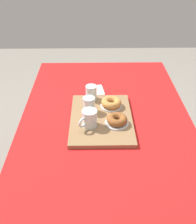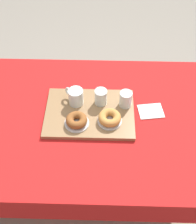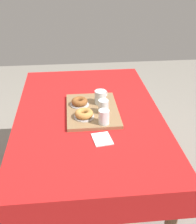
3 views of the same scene
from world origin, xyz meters
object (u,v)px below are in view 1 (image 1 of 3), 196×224
object	(u,v)px
tea_mug_left	(89,119)
sugar_donut_right	(117,119)
sugar_donut_left	(111,102)
dining_table	(106,132)
paper_napkin	(96,90)
donut_plate_right	(117,123)
water_glass_near	(89,105)
serving_tray	(101,119)
water_glass_far	(91,93)
donut_plate_left	(111,106)

from	to	relation	value
tea_mug_left	sugar_donut_right	distance (m)	0.14
sugar_donut_left	sugar_donut_right	xyz separation A→B (m)	(0.17, 0.02, -0.00)
dining_table	paper_napkin	bearing A→B (deg)	-170.15
donut_plate_right	paper_napkin	world-z (taller)	donut_plate_right
dining_table	water_glass_near	xyz separation A→B (m)	(-0.05, -0.09, 0.15)
serving_tray	sugar_donut_left	size ratio (longest dim) A/B	4.01
water_glass_far	sugar_donut_left	xyz separation A→B (m)	(0.08, 0.11, -0.01)
sugar_donut_right	donut_plate_right	bearing A→B (deg)	0.00
donut_plate_right	sugar_donut_right	distance (m)	0.02
serving_tray	water_glass_far	xyz separation A→B (m)	(-0.19, -0.05, 0.05)
tea_mug_left	donut_plate_right	size ratio (longest dim) A/B	0.83
serving_tray	water_glass_near	xyz separation A→B (m)	(-0.06, -0.07, 0.05)
tea_mug_left	sugar_donut_right	world-z (taller)	tea_mug_left
dining_table	tea_mug_left	distance (m)	0.20
dining_table	water_glass_near	size ratio (longest dim) A/B	17.06
tea_mug_left	sugar_donut_left	xyz separation A→B (m)	(-0.18, 0.12, -0.02)
water_glass_near	donut_plate_right	world-z (taller)	water_glass_near
tea_mug_left	donut_plate_left	size ratio (longest dim) A/B	0.83
paper_napkin	donut_plate_left	bearing A→B (deg)	21.83
water_glass_far	tea_mug_left	bearing A→B (deg)	-1.86
water_glass_near	donut_plate_left	xyz separation A→B (m)	(-0.05, 0.13, -0.04)
dining_table	tea_mug_left	world-z (taller)	tea_mug_left
serving_tray	water_glass_near	distance (m)	0.10
paper_napkin	dining_table	bearing A→B (deg)	9.85
water_glass_near	dining_table	bearing A→B (deg)	63.00
water_glass_far	sugar_donut_left	world-z (taller)	water_glass_far
dining_table	sugar_donut_left	size ratio (longest dim) A/B	13.04
water_glass_far	paper_napkin	distance (m)	0.15
donut_plate_right	sugar_donut_right	bearing A→B (deg)	0.00
sugar_donut_left	dining_table	bearing A→B (deg)	-19.45
donut_plate_left	serving_tray	bearing A→B (deg)	-29.74
paper_napkin	serving_tray	bearing A→B (deg)	5.00
water_glass_far	donut_plate_right	xyz separation A→B (m)	(0.25, 0.13, -0.04)
serving_tray	water_glass_near	size ratio (longest dim) A/B	5.25
dining_table	donut_plate_right	distance (m)	0.15
water_glass_far	donut_plate_right	size ratio (longest dim) A/B	0.71
tea_mug_left	dining_table	bearing A→B (deg)	133.57
water_glass_near	water_glass_far	bearing A→B (deg)	174.79
paper_napkin	sugar_donut_right	bearing A→B (deg)	15.68
donut_plate_left	dining_table	bearing A→B (deg)	-19.45
serving_tray	sugar_donut_left	bearing A→B (deg)	150.26
dining_table	water_glass_far	world-z (taller)	water_glass_far
dining_table	sugar_donut_right	bearing A→B (deg)	37.13
serving_tray	paper_napkin	bearing A→B (deg)	-175.00
tea_mug_left	water_glass_far	distance (m)	0.26
tea_mug_left	water_glass_far	world-z (taller)	tea_mug_left
donut_plate_right	sugar_donut_left	bearing A→B (deg)	-173.06
donut_plate_right	donut_plate_left	bearing A→B (deg)	-173.06
dining_table	paper_napkin	world-z (taller)	paper_napkin
tea_mug_left	paper_napkin	distance (m)	0.41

